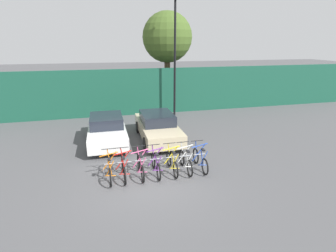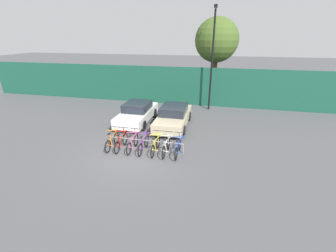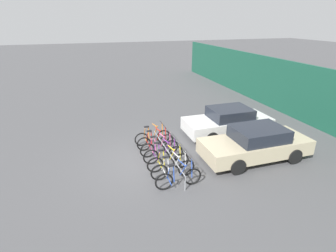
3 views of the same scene
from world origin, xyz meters
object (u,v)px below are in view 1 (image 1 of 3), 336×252
Objects in this scene: lamp_post at (175,54)px; bicycle_white at (186,161)px; bicycle_orange at (110,170)px; car_white at (107,129)px; bicycle_pink at (141,166)px; bike_rack at (156,160)px; car_beige at (158,126)px; bicycle_purple at (156,165)px; bicycle_blue at (200,160)px; tree_behind_hoarding at (167,38)px; bicycle_red at (124,168)px; bicycle_yellow at (172,163)px.

bicycle_white is at bearing -102.24° from lamp_post.
bicycle_orange is 3.93m from car_white.
bike_rack is at bearing 15.94° from bicycle_pink.
bicycle_purple is at bearing -102.89° from car_beige.
bicycle_pink is (-0.63, -0.15, -0.11)m from bike_rack.
bike_rack is 0.91× the size of car_beige.
lamp_post is (1.11, 7.97, 3.80)m from bicycle_blue.
car_white is 0.61× the size of tree_behind_hoarding.
lamp_post is at bearing 69.67° from bike_rack.
bike_rack is 2.41× the size of bicycle_red.
bike_rack is 9.12m from lamp_post.
bicycle_white is 0.38× the size of car_beige.
bicycle_yellow is (0.65, 0.00, 0.00)m from bicycle_purple.
car_beige is (0.86, 3.75, 0.31)m from bicycle_purple.
lamp_post reaches higher than car_beige.
bicycle_yellow is 0.22× the size of lamp_post.
bicycle_purple is 1.00× the size of bicycle_white.
car_white reaches higher than bicycle_blue.
car_white is (-3.55, 3.92, 0.31)m from bicycle_blue.
car_white is (-0.49, 3.92, 0.31)m from bicycle_red.
bike_rack is at bearing -64.86° from car_white.
car_white is (-1.77, 3.77, 0.20)m from bike_rack.
car_beige is at bearing 77.23° from bike_rack.
bicycle_orange is 0.51m from bicycle_red.
bicycle_white is at bearing -53.13° from car_white.
lamp_post is 1.07× the size of tree_behind_hoarding.
tree_behind_hoarding reaches higher than bike_rack.
bicycle_orange and bicycle_yellow have the same top height.
bicycle_pink is (0.64, 0.00, 0.00)m from bicycle_red.
car_white reaches higher than bicycle_red.
bicycle_red is at bearing -178.47° from bicycle_blue.
tree_behind_hoarding is (3.08, 10.62, 4.71)m from bike_rack.
bicycle_pink is at bearing -1.31° from bicycle_orange.
car_white is at bearing 119.45° from bicycle_yellow.
lamp_post reaches higher than tree_behind_hoarding.
tree_behind_hoarding reaches higher than bicycle_purple.
bicycle_pink is at bearing 177.47° from bicycle_purple.
bike_rack is at bearing 175.37° from bicycle_white.
bicycle_white is at bearing -1.31° from bicycle_orange.
bicycle_purple is 1.00× the size of bicycle_yellow.
bicycle_orange is 1.00× the size of bicycle_blue.
lamp_post is (2.08, 4.22, 3.48)m from car_beige.
car_white is (-2.94, 3.92, 0.31)m from bicycle_white.
bike_rack is at bearing 3.45° from bicycle_orange.
tree_behind_hoarding is at bearing 54.75° from car_white.
bicycle_blue is 5.30m from car_white.
bicycle_pink is 0.22× the size of lamp_post.
bicycle_white is 4.91m from car_white.
bicycle_red is 1.00× the size of bicycle_yellow.
bicycle_yellow is 1.18m from bicycle_blue.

